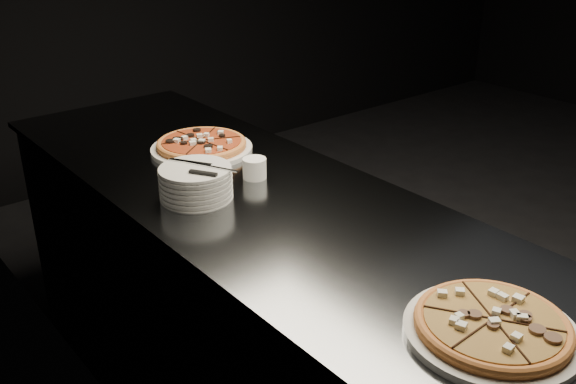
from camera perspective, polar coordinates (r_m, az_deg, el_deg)
wall_left at (r=1.57m, az=-13.19°, el=11.78°), size 0.02×5.00×2.80m
counter at (r=2.14m, az=-1.72°, el=-11.75°), size 0.74×2.44×0.92m
pizza_mushroom at (r=1.39m, az=17.67°, el=-11.33°), size 0.36×0.36×0.04m
pizza_tomato at (r=2.28m, az=-7.69°, el=4.13°), size 0.41×0.41×0.04m
plate_stack at (r=1.91m, az=-8.20°, el=0.83°), size 0.21×0.21×0.10m
cutlery at (r=1.88m, az=-7.80°, el=2.15°), size 0.10×0.22×0.01m
ramekin at (r=2.04m, az=-2.99°, el=2.17°), size 0.08×0.08×0.07m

